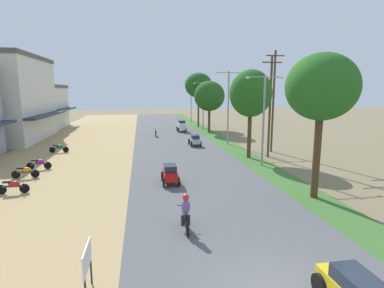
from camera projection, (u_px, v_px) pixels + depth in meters
name	position (u px, v px, depth m)	size (l,w,h in m)	color
shophouse_mid	(1.00, 99.00, 35.76)	(10.24, 13.07, 10.10)	silver
shophouse_far	(37.00, 107.00, 48.02)	(9.09, 8.95, 6.90)	silver
parked_motorbike_second	(13.00, 185.00, 17.52)	(1.80, 0.54, 0.94)	black
parked_motorbike_third	(26.00, 171.00, 20.64)	(1.80, 0.54, 0.94)	black
parked_motorbike_fourth	(39.00, 163.00, 22.94)	(1.80, 0.54, 0.94)	black
parked_motorbike_fifth	(59.00, 148.00, 29.19)	(1.80, 0.54, 0.94)	black
street_signboard	(87.00, 261.00, 8.75)	(0.06, 1.30, 1.50)	#262628
median_tree_nearest	(322.00, 88.00, 16.00)	(3.80, 3.80, 7.91)	#4C351E
median_tree_second	(251.00, 94.00, 26.13)	(3.68, 3.68, 7.74)	#4C351E
median_tree_third	(209.00, 96.00, 42.38)	(4.29, 4.29, 7.28)	#4C351E
median_tree_fourth	(198.00, 85.00, 48.63)	(4.39, 4.39, 8.78)	#4C351E
streetlamp_near	(264.00, 114.00, 23.55)	(3.16, 0.20, 7.10)	gray
streetlamp_mid	(228.00, 103.00, 32.99)	(3.16, 0.20, 7.99)	gray
streetlamp_far	(203.00, 102.00, 46.20)	(3.16, 0.20, 7.23)	gray
streetlamp_farthest	(191.00, 98.00, 57.04)	(3.16, 0.20, 7.84)	gray
utility_pole_near	(273.00, 100.00, 29.16)	(1.80, 0.20, 9.74)	brown
utility_pole_far	(270.00, 106.00, 26.73)	(1.80, 0.20, 8.90)	brown
car_hatchback_red	(170.00, 173.00, 19.39)	(1.04, 2.00, 1.23)	red
car_sedan_silver	(195.00, 140.00, 32.74)	(1.10, 2.26, 1.19)	#B7BCC1
car_van_white	(181.00, 125.00, 44.02)	(1.19, 2.41, 1.67)	silver
motorbike_foreground_rider	(185.00, 213.00, 12.79)	(0.54, 1.80, 1.66)	black
motorbike_ahead_second	(156.00, 133.00, 39.22)	(0.54, 1.80, 0.94)	black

